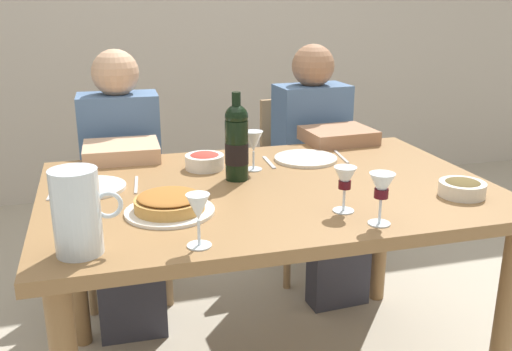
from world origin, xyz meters
The scene contains 20 objects.
dining_table centered at (0.00, 0.00, 0.67)m, with size 1.50×1.00×0.76m.
wine_bottle centered at (-0.09, 0.10, 0.89)m, with size 0.08×0.08×0.31m.
water_pitcher centered at (-0.61, -0.37, 0.86)m, with size 0.17×0.12×0.22m.
baked_tart centered at (-0.36, -0.16, 0.79)m, with size 0.27×0.27×0.06m.
salad_bowl centered at (-0.17, 0.26, 0.79)m, with size 0.14×0.14×0.06m.
olive_bowl centered at (0.57, -0.26, 0.79)m, with size 0.15×0.15×0.06m.
wine_glass_left_diner centered at (0.00, 0.19, 0.86)m, with size 0.07×0.07×0.15m.
wine_glass_right_diner centered at (0.14, -0.29, 0.86)m, with size 0.07×0.07×0.14m.
wine_glass_centre centered at (-0.31, -0.41, 0.86)m, with size 0.06×0.06×0.14m.
wine_glass_spare centered at (0.20, -0.41, 0.87)m, with size 0.07×0.07×0.15m.
dinner_plate_left_setting centered at (-0.58, 0.13, 0.77)m, with size 0.23×0.23×0.01m, color white.
dinner_plate_right_setting centered at (0.23, 0.26, 0.77)m, with size 0.25×0.25×0.01m, color silver.
fork_left_setting centered at (-0.70, 0.13, 0.76)m, with size 0.16×0.01×0.01m, color silver.
knife_left_setting centered at (-0.43, 0.13, 0.76)m, with size 0.18×0.01×0.01m, color silver.
knife_right_setting centered at (0.38, 0.26, 0.76)m, with size 0.18×0.01×0.01m, color silver.
spoon_right_setting centered at (0.08, 0.26, 0.76)m, with size 0.16×0.01×0.01m, color silver.
chair_left centered at (-0.45, 0.88, 0.50)m, with size 0.41×0.41×0.87m.
diner_left centered at (-0.45, 0.64, 0.62)m, with size 0.35×0.51×1.16m.
chair_right centered at (0.45, 0.89, 0.50)m, with size 0.42×0.42×0.87m.
diner_right centered at (0.46, 0.65, 0.62)m, with size 0.35×0.52×1.16m.
Camera 1 is at (-0.54, -1.74, 1.38)m, focal length 39.94 mm.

